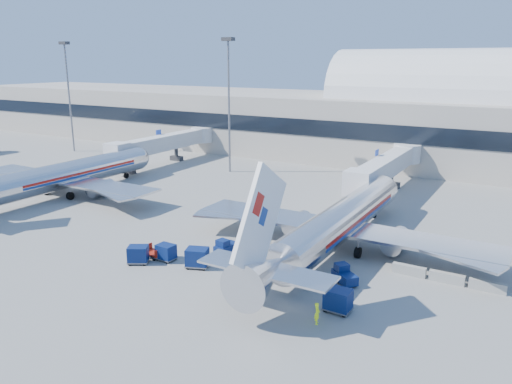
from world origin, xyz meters
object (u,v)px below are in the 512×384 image
Objects in this scene: barrier_mid at (447,278)px; cart_train_a at (197,257)px; mast_far_west at (68,81)px; barrier_near at (409,270)px; cart_solo_near at (239,289)px; airliner_mid at (62,176)px; mast_west at (229,86)px; tug_right at (344,275)px; cart_solo_far at (338,300)px; jetbridge_mid at (168,142)px; jetbridge_near at (388,165)px; ramp_worker at (317,313)px; tug_lead at (241,261)px; cart_train_c at (138,254)px; barrier_far at (488,286)px; cart_train_b at (166,252)px; airliner_main at (338,223)px; cart_open_red at (154,254)px; tug_left at (226,247)px.

cart_train_a is (-21.02, -8.44, 0.55)m from barrier_mid.
mast_far_west reaches higher than barrier_near.
barrier_mid is 1.68× the size of cart_solo_near.
mast_west reaches higher than airliner_mid.
cart_solo_far is at bearing -36.62° from tug_right.
jetbridge_mid is 58.53m from tug_right.
jetbridge_mid is (-42.00, 0.00, 0.00)m from jetbridge_near.
barrier_near is 12.90m from ramp_worker.
cart_solo_near is at bearing -64.23° from tug_lead.
ramp_worker is at bearing -35.75° from cart_train_c.
mast_west is 13.32× the size of ramp_worker.
barrier_far is 29.31m from cart_train_b.
ramp_worker is at bearing -106.84° from barrier_near.
cart_train_a is 5.91m from cart_train_c.
airliner_mid is 48.63m from ramp_worker.
ramp_worker is (4.27, -14.84, -2.08)m from airliner_main.
tug_lead is at bearing 39.40° from ramp_worker.
jetbridge_near is at bearing 58.27° from cart_train_a.
ramp_worker is (19.19, -3.65, 0.44)m from cart_open_red.
cart_train_c is at bearing -131.05° from cart_train_b.
jetbridge_near is 41.50m from cart_train_c.
airliner_main reaches higher than cart_open_red.
tug_left is (32.81, -6.90, -2.16)m from airliner_mid.
airliner_main is at bearing 42.13° from cart_train_b.
mast_far_west is 9.99× the size of cart_open_red.
jetbridge_mid is 48.50m from tug_left.
barrier_far is 16.10m from ramp_worker.
tug_left is at bearing -143.09° from airliner_main.
mast_west reaches higher than jetbridge_near.
tug_left is (-17.19, -4.40, 0.32)m from barrier_near.
cart_solo_near is 0.79× the size of cart_open_red.
cart_train_a is at bearing -153.94° from tug_lead.
cart_train_c is (-23.24, -10.54, 0.47)m from barrier_near.
tug_lead reaches higher than barrier_near.
airliner_mid is 21.97× the size of ramp_worker.
airliner_mid is at bearing 161.22° from cart_train_b.
cart_solo_near is (3.24, -5.50, 0.17)m from tug_lead.
airliner_mid is 30.57m from mast_west.
cart_train_b is (-13.41, -11.12, -2.07)m from airliner_main.
cart_train_b is 2.66m from cart_train_c.
airliner_mid is 13.37× the size of tug_right.
airliner_mid is 20.82× the size of cart_solo_near.
cart_train_a reaches higher than cart_open_red.
cart_solo_near is at bearing -47.16° from cart_train_a.
cart_train_b is 0.77× the size of cart_train_c.
tug_right is at bearing -149.07° from barrier_mid.
jetbridge_mid is 59.90m from barrier_near.
cart_solo_near is at bearing -44.42° from jetbridge_mid.
airliner_main is 11.01m from tug_lead.
cart_train_b is (56.59, -36.61, -13.93)m from mast_far_west.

